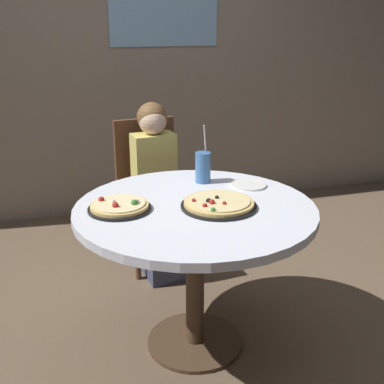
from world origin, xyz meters
TOP-DOWN VIEW (x-y plane):
  - ground_plane at (0.00, 0.00)m, footprint 8.00×8.00m
  - wall_with_window at (0.00, 1.99)m, footprint 5.20×0.14m
  - dining_table at (0.00, 0.00)m, footprint 1.11×1.11m
  - chair_wooden at (-0.01, 1.00)m, footprint 0.44×0.44m
  - diner_child at (0.01, 0.81)m, footprint 0.29×0.42m
  - pizza_veggie at (0.10, -0.05)m, footprint 0.35×0.35m
  - pizza_cheese at (-0.34, 0.05)m, footprint 0.28×0.28m
  - soda_cup at (0.14, 0.31)m, footprint 0.08×0.08m
  - plate_small at (0.34, 0.19)m, footprint 0.18×0.18m

SIDE VIEW (x-z plane):
  - ground_plane at x=0.00m, z-range 0.00..0.00m
  - diner_child at x=0.01m, z-range -0.06..1.02m
  - chair_wooden at x=-0.01m, z-range 0.06..1.01m
  - dining_table at x=0.00m, z-range 0.27..1.02m
  - plate_small at x=0.34m, z-range 0.75..0.76m
  - pizza_veggie at x=0.10m, z-range 0.74..0.79m
  - pizza_cheese at x=-0.34m, z-range 0.74..0.79m
  - soda_cup at x=0.14m, z-range 0.68..0.98m
  - wall_with_window at x=0.00m, z-range 0.00..2.90m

